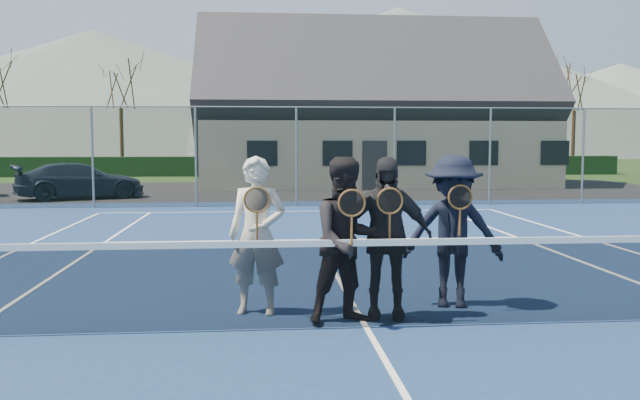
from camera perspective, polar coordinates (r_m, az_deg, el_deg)
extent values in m
plane|color=#264318|center=(27.02, -2.74, 0.77)|extent=(220.00, 220.00, 0.00)
cube|color=navy|center=(7.28, 3.93, -10.79)|extent=(30.00, 30.00, 0.02)
cube|color=black|center=(27.15, -11.21, 0.71)|extent=(40.00, 12.00, 0.01)
cube|color=black|center=(38.96, -3.48, 2.87)|extent=(40.00, 1.20, 1.10)
cone|color=#506056|center=(104.92, -18.48, 8.58)|extent=(110.00, 110.00, 18.00)
cone|color=#586A5F|center=(104.47, 6.67, 9.91)|extent=(120.00, 120.00, 22.00)
cone|color=slate|center=(116.45, 23.89, 7.04)|extent=(90.00, 90.00, 14.00)
imported|color=#1A2535|center=(24.64, -19.57, 1.52)|extent=(4.60, 3.23, 1.24)
cube|color=white|center=(18.94, -1.72, -0.96)|extent=(10.97, 0.06, 0.01)
cube|color=white|center=(13.51, -0.34, -3.36)|extent=(8.23, 0.06, 0.01)
cube|color=white|center=(7.28, 3.93, -10.67)|extent=(0.06, 12.80, 0.01)
cube|color=black|center=(7.17, 3.95, -7.17)|extent=(11.60, 0.02, 0.88)
cube|color=white|center=(7.09, 3.97, -3.61)|extent=(11.60, 0.03, 0.07)
cylinder|color=slate|center=(21.00, -18.61, 3.40)|extent=(0.07, 0.07, 3.00)
cylinder|color=slate|center=(20.51, -10.42, 3.55)|extent=(0.07, 0.07, 3.00)
cylinder|color=slate|center=(20.45, -2.00, 3.63)|extent=(0.07, 0.07, 3.00)
cylinder|color=slate|center=(20.83, 6.28, 3.62)|extent=(0.07, 0.07, 3.00)
cylinder|color=slate|center=(21.63, 14.11, 3.55)|extent=(0.07, 0.07, 3.00)
cylinder|color=slate|center=(22.79, 21.27, 3.43)|extent=(0.07, 0.07, 3.00)
cube|color=black|center=(20.45, -2.00, 3.63)|extent=(30.00, 0.03, 3.00)
cylinder|color=slate|center=(20.47, -2.01, 7.83)|extent=(30.00, 0.04, 0.04)
cube|color=beige|center=(31.34, 4.28, 3.91)|extent=(15.00, 8.00, 2.80)
pyramid|color=#2D2D33|center=(31.55, 4.33, 11.65)|extent=(15.60, 8.20, 4.10)
cube|color=#2D2D33|center=(27.31, 4.62, 2.91)|extent=(1.00, 0.06, 2.00)
cube|color=black|center=(26.90, -4.89, 3.94)|extent=(1.20, 0.06, 1.00)
cube|color=black|center=(27.08, 1.49, 3.96)|extent=(1.20, 0.06, 1.00)
cube|color=black|center=(27.59, 7.70, 3.94)|extent=(1.20, 0.06, 1.00)
cube|color=black|center=(28.40, 13.63, 3.87)|extent=(1.20, 0.06, 1.00)
cube|color=black|center=(29.50, 19.17, 3.77)|extent=(1.20, 0.06, 1.00)
cylinder|color=#3B2715|center=(40.69, -16.35, 4.71)|extent=(0.22, 0.22, 3.85)
cylinder|color=#352413|center=(40.04, -0.66, 4.91)|extent=(0.22, 0.22, 3.85)
cylinder|color=#392114|center=(42.02, 13.12, 4.78)|extent=(0.22, 0.22, 3.85)
cylinder|color=#362013|center=(44.26, 20.54, 4.60)|extent=(0.22, 0.22, 3.85)
imported|color=beige|center=(7.72, -5.33, -2.99)|extent=(0.73, 0.56, 1.80)
torus|color=brown|center=(7.40, -5.36, 0.02)|extent=(0.29, 0.02, 0.29)
cylinder|color=black|center=(7.40, -5.36, 0.02)|extent=(0.25, 0.00, 0.25)
cylinder|color=brown|center=(7.43, -5.34, -2.13)|extent=(0.03, 0.03, 0.32)
imported|color=black|center=(7.30, 2.39, -3.43)|extent=(1.02, 0.89, 1.80)
torus|color=brown|center=(6.98, 2.69, -0.26)|extent=(0.29, 0.02, 0.29)
cylinder|color=black|center=(6.98, 2.69, -0.26)|extent=(0.25, 0.00, 0.25)
cylinder|color=brown|center=(7.02, 2.68, -2.54)|extent=(0.03, 0.03, 0.32)
imported|color=black|center=(7.56, 5.48, -3.15)|extent=(1.11, 0.59, 1.80)
torus|color=brown|center=(7.25, 5.90, -0.09)|extent=(0.29, 0.02, 0.29)
cylinder|color=black|center=(7.25, 5.90, -0.09)|extent=(0.25, 0.00, 0.25)
cylinder|color=brown|center=(7.28, 5.88, -2.28)|extent=(0.03, 0.03, 0.32)
imported|color=black|center=(8.16, 11.13, -2.62)|extent=(1.30, 0.95, 1.80)
torus|color=brown|center=(7.86, 11.73, 0.23)|extent=(0.29, 0.02, 0.29)
cylinder|color=black|center=(7.86, 11.73, 0.23)|extent=(0.25, 0.00, 0.25)
cylinder|color=brown|center=(7.89, 11.69, -1.80)|extent=(0.03, 0.03, 0.32)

